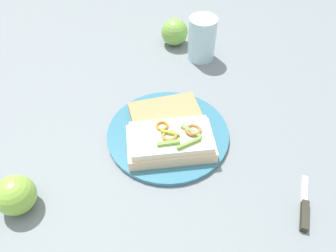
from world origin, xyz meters
TOP-DOWN VIEW (x-y plane):
  - ground_plane at (0.00, 0.00)m, footprint 2.00×2.00m
  - plate at (0.00, 0.00)m, footprint 0.26×0.26m
  - sandwich at (-0.03, -0.03)m, footprint 0.19×0.20m
  - bread_slice_side at (0.03, 0.03)m, footprint 0.18×0.18m
  - apple_0 at (-0.28, 0.14)m, footprint 0.07×0.07m
  - apple_1 at (0.31, 0.17)m, footprint 0.07×0.07m
  - drinking_glass at (0.29, 0.08)m, footprint 0.07×0.07m
  - knife at (-0.02, -0.30)m, footprint 0.12×0.04m

SIDE VIEW (x-z plane):
  - ground_plane at x=0.00m, z-range 0.00..0.00m
  - plate at x=0.00m, z-range 0.00..0.01m
  - knife at x=-0.02m, z-range 0.00..0.01m
  - bread_slice_side at x=0.03m, z-range 0.01..0.03m
  - sandwich at x=-0.03m, z-range 0.01..0.05m
  - apple_0 at x=-0.28m, z-range 0.00..0.07m
  - apple_1 at x=0.31m, z-range 0.00..0.07m
  - drinking_glass at x=0.29m, z-range 0.00..0.12m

